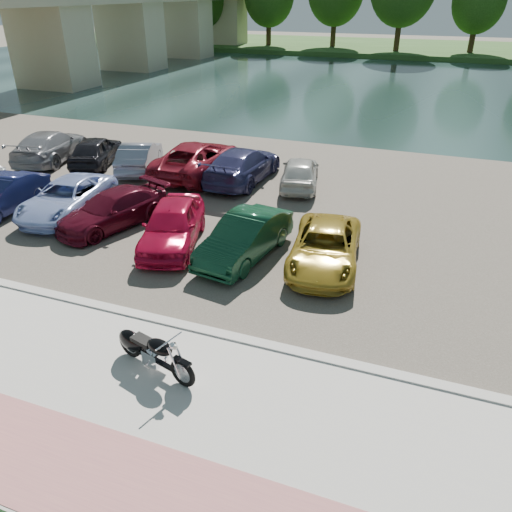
# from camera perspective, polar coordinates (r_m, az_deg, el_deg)

# --- Properties ---
(ground) EXTENTS (200.00, 200.00, 0.00)m
(ground) POSITION_cam_1_polar(r_m,az_deg,el_deg) (11.25, -9.01, -14.84)
(ground) COLOR #595447
(ground) RESTS_ON ground
(promenade) EXTENTS (60.00, 6.00, 0.10)m
(promenade) POSITION_cam_1_polar(r_m,az_deg,el_deg) (10.62, -11.73, -17.99)
(promenade) COLOR beige
(promenade) RESTS_ON ground
(pink_path) EXTENTS (60.00, 2.00, 0.01)m
(pink_path) POSITION_cam_1_polar(r_m,az_deg,el_deg) (9.80, -16.65, -23.39)
(pink_path) COLOR #A25B63
(pink_path) RESTS_ON promenade
(kerb) EXTENTS (60.00, 0.30, 0.14)m
(kerb) POSITION_cam_1_polar(r_m,az_deg,el_deg) (12.55, -4.63, -8.88)
(kerb) COLOR beige
(kerb) RESTS_ON ground
(parking_lot) EXTENTS (60.00, 18.00, 0.04)m
(parking_lot) POSITION_cam_1_polar(r_m,az_deg,el_deg) (20.03, 6.22, 5.71)
(parking_lot) COLOR #48443A
(parking_lot) RESTS_ON ground
(river) EXTENTS (120.00, 40.00, 0.00)m
(river) POSITION_cam_1_polar(r_m,az_deg,el_deg) (47.81, 15.74, 18.01)
(river) COLOR #192D2A
(river) RESTS_ON ground
(far_bank) EXTENTS (120.00, 24.00, 0.60)m
(far_bank) POSITION_cam_1_polar(r_m,az_deg,el_deg) (79.46, 18.59, 21.54)
(far_bank) COLOR #244619
(far_bank) RESTS_ON ground
(bridge) EXTENTS (7.00, 56.00, 8.55)m
(bridge) POSITION_cam_1_polar(r_m,az_deg,el_deg) (57.99, -14.95, 25.24)
(bridge) COLOR tan
(bridge) RESTS_ON ground
(motorcycle) EXTENTS (2.28, 0.97, 1.05)m
(motorcycle) POSITION_cam_1_polar(r_m,az_deg,el_deg) (11.49, -12.21, -10.41)
(motorcycle) COLOR black
(motorcycle) RESTS_ON promenade
(car_1) EXTENTS (1.59, 4.13, 1.34)m
(car_1) POSITION_cam_1_polar(r_m,az_deg,el_deg) (21.35, -27.08, 6.16)
(car_1) COLOR #161B47
(car_1) RESTS_ON parking_lot
(car_2) EXTENTS (2.66, 4.83, 1.28)m
(car_2) POSITION_cam_1_polar(r_m,az_deg,el_deg) (20.22, -20.83, 6.23)
(car_2) COLOR #A0B2E8
(car_2) RESTS_ON parking_lot
(car_3) EXTENTS (3.05, 4.64, 1.25)m
(car_3) POSITION_cam_1_polar(r_m,az_deg,el_deg) (18.64, -16.07, 5.14)
(car_3) COLOR #4F0B1B
(car_3) RESTS_ON parking_lot
(car_4) EXTENTS (2.88, 4.59, 1.46)m
(car_4) POSITION_cam_1_polar(r_m,az_deg,el_deg) (16.69, -9.54, 3.55)
(car_4) COLOR #B00B31
(car_4) RESTS_ON parking_lot
(car_5) EXTENTS (2.04, 4.31, 1.37)m
(car_5) POSITION_cam_1_polar(r_m,az_deg,el_deg) (15.70, -1.28, 2.14)
(car_5) COLOR #0F3722
(car_5) RESTS_ON parking_lot
(car_6) EXTENTS (2.58, 4.62, 1.22)m
(car_6) POSITION_cam_1_polar(r_m,az_deg,el_deg) (15.39, 7.89, 0.99)
(car_6) COLOR #AE8E28
(car_6) RESTS_ON parking_lot
(car_7) EXTENTS (3.18, 5.43, 1.48)m
(car_7) POSITION_cam_1_polar(r_m,az_deg,el_deg) (27.27, -22.45, 11.56)
(car_7) COLOR gray
(car_7) RESTS_ON parking_lot
(car_8) EXTENTS (2.75, 4.38, 1.39)m
(car_8) POSITION_cam_1_polar(r_m,az_deg,el_deg) (25.87, -17.81, 11.41)
(car_8) COLOR black
(car_8) RESTS_ON parking_lot
(car_9) EXTENTS (2.73, 4.33, 1.35)m
(car_9) POSITION_cam_1_polar(r_m,az_deg,el_deg) (24.41, -13.18, 11.01)
(car_9) COLOR slate
(car_9) RESTS_ON parking_lot
(car_10) EXTENTS (2.56, 5.51, 1.53)m
(car_10) POSITION_cam_1_polar(r_m,az_deg,el_deg) (23.34, -6.74, 11.00)
(car_10) COLOR maroon
(car_10) RESTS_ON parking_lot
(car_11) EXTENTS (2.24, 5.17, 1.48)m
(car_11) POSITION_cam_1_polar(r_m,az_deg,el_deg) (22.38, -1.53, 10.38)
(car_11) COLOR navy
(car_11) RESTS_ON parking_lot
(car_12) EXTENTS (2.35, 4.11, 1.32)m
(car_12) POSITION_cam_1_polar(r_m,az_deg,el_deg) (21.79, 5.04, 9.55)
(car_12) COLOR beige
(car_12) RESTS_ON parking_lot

